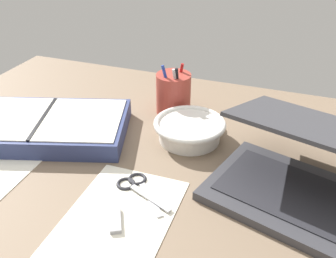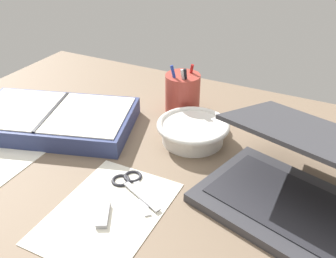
# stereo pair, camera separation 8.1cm
# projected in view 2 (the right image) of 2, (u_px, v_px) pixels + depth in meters

# --- Properties ---
(desk_top) EXTENTS (1.40, 1.00, 0.02)m
(desk_top) POSITION_uv_depth(u_px,v_px,m) (163.00, 177.00, 0.79)
(desk_top) COLOR #75604C
(desk_top) RESTS_ON ground
(laptop) EXTENTS (0.41, 0.39, 0.15)m
(laptop) POSITION_uv_depth(u_px,v_px,m) (306.00, 186.00, 0.68)
(laptop) COLOR #38383D
(laptop) RESTS_ON desk_top
(bowl) EXTENTS (0.17, 0.17, 0.05)m
(bowl) POSITION_uv_depth(u_px,v_px,m) (193.00, 130.00, 0.88)
(bowl) COLOR silver
(bowl) RESTS_ON desk_top
(pen_cup) EXTENTS (0.09, 0.09, 0.14)m
(pen_cup) POSITION_uv_depth(u_px,v_px,m) (183.00, 94.00, 0.99)
(pen_cup) COLOR #9E382D
(pen_cup) RESTS_ON desk_top
(planner) EXTENTS (0.44, 0.33, 0.05)m
(planner) POSITION_uv_depth(u_px,v_px,m) (54.00, 119.00, 0.94)
(planner) COLOR navy
(planner) RESTS_ON desk_top
(scissors) EXTENTS (0.13, 0.11, 0.01)m
(scissors) POSITION_uv_depth(u_px,v_px,m) (130.00, 183.00, 0.76)
(scissors) COLOR #B7B7BC
(scissors) RESTS_ON desk_top
(paper_sheet_front) EXTENTS (0.19, 0.27, 0.00)m
(paper_sheet_front) POSITION_uv_depth(u_px,v_px,m) (108.00, 212.00, 0.69)
(paper_sheet_front) COLOR silver
(paper_sheet_front) RESTS_ON desk_top
(paper_sheet_beside_planner) EXTENTS (0.19, 0.27, 0.00)m
(paper_sheet_beside_planner) POSITION_uv_depth(u_px,v_px,m) (0.00, 154.00, 0.85)
(paper_sheet_beside_planner) COLOR silver
(paper_sheet_beside_planner) RESTS_ON desk_top
(usb_drive) EXTENTS (0.05, 0.07, 0.01)m
(usb_drive) POSITION_uv_depth(u_px,v_px,m) (103.00, 214.00, 0.68)
(usb_drive) COLOR #99999E
(usb_drive) RESTS_ON desk_top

